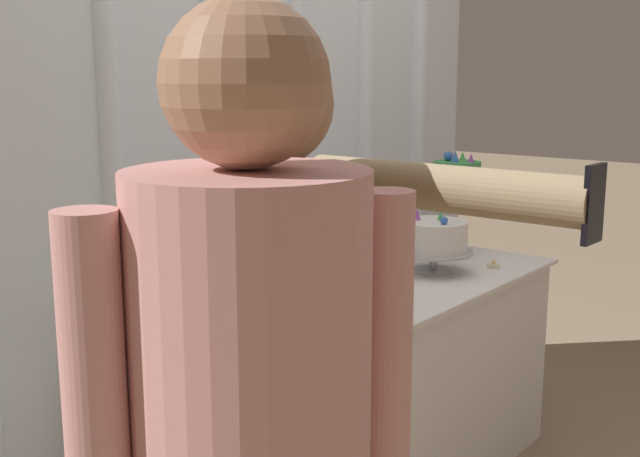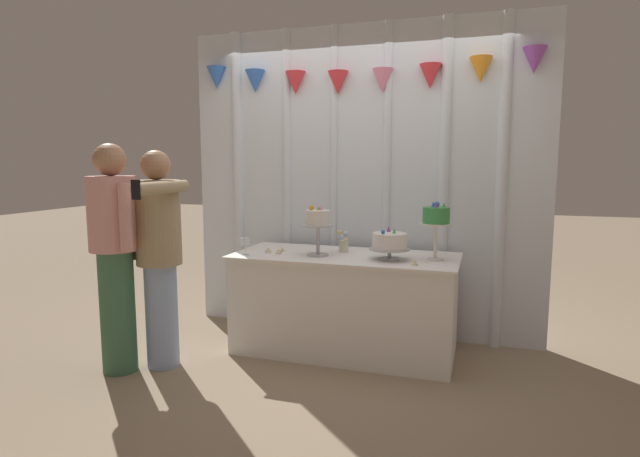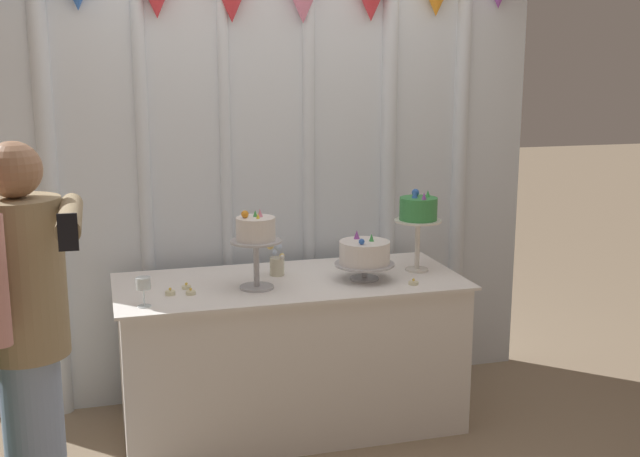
# 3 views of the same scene
# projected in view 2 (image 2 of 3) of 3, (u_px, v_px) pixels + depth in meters

# --- Properties ---
(ground_plane) EXTENTS (24.00, 24.00, 0.00)m
(ground_plane) POSITION_uv_depth(u_px,v_px,m) (341.00, 355.00, 4.07)
(ground_plane) COLOR gray
(draped_curtain) EXTENTS (3.13, 0.18, 2.68)m
(draped_curtain) POSITION_uv_depth(u_px,v_px,m) (361.00, 173.00, 4.45)
(draped_curtain) COLOR silver
(draped_curtain) RESTS_ON ground_plane
(cake_table) EXTENTS (1.77, 0.78, 0.79)m
(cake_table) POSITION_uv_depth(u_px,v_px,m) (345.00, 303.00, 4.11)
(cake_table) COLOR white
(cake_table) RESTS_ON ground_plane
(cake_display_leftmost) EXTENTS (0.25, 0.25, 0.40)m
(cake_display_leftmost) POSITION_uv_depth(u_px,v_px,m) (318.00, 221.00, 3.99)
(cake_display_leftmost) COLOR #B2B2B7
(cake_display_leftmost) RESTS_ON cake_table
(cake_display_center) EXTENTS (0.31, 0.31, 0.25)m
(cake_display_center) POSITION_uv_depth(u_px,v_px,m) (390.00, 242.00, 3.84)
(cake_display_center) COLOR #B2B2B7
(cake_display_center) RESTS_ON cake_table
(cake_display_rightmost) EXTENTS (0.25, 0.25, 0.44)m
(cake_display_rightmost) POSITION_uv_depth(u_px,v_px,m) (436.00, 218.00, 3.80)
(cake_display_rightmost) COLOR silver
(cake_display_rightmost) RESTS_ON cake_table
(wine_glass) EXTENTS (0.07, 0.07, 0.14)m
(wine_glass) POSITION_uv_depth(u_px,v_px,m) (245.00, 242.00, 4.04)
(wine_glass) COLOR silver
(wine_glass) RESTS_ON cake_table
(flower_vase) EXTENTS (0.09, 0.09, 0.18)m
(flower_vase) POSITION_uv_depth(u_px,v_px,m) (344.00, 244.00, 4.17)
(flower_vase) COLOR beige
(flower_vase) RESTS_ON cake_table
(tealight_far_left) EXTENTS (0.05, 0.05, 0.04)m
(tealight_far_left) POSITION_uv_depth(u_px,v_px,m) (269.00, 251.00, 4.15)
(tealight_far_left) COLOR beige
(tealight_far_left) RESTS_ON cake_table
(tealight_near_left) EXTENTS (0.05, 0.05, 0.03)m
(tealight_near_left) POSITION_uv_depth(u_px,v_px,m) (282.00, 250.00, 4.21)
(tealight_near_left) COLOR beige
(tealight_near_left) RESTS_ON cake_table
(tealight_near_right) EXTENTS (0.05, 0.05, 0.03)m
(tealight_near_right) POSITION_uv_depth(u_px,v_px,m) (278.00, 253.00, 4.11)
(tealight_near_right) COLOR beige
(tealight_near_right) RESTS_ON cake_table
(tealight_far_right) EXTENTS (0.05, 0.05, 0.03)m
(tealight_far_right) POSITION_uv_depth(u_px,v_px,m) (415.00, 264.00, 3.65)
(tealight_far_right) COLOR beige
(tealight_far_right) RESTS_ON cake_table
(guest_girl_blue_dress) EXTENTS (0.48, 0.69, 1.61)m
(guest_girl_blue_dress) POSITION_uv_depth(u_px,v_px,m) (158.00, 249.00, 3.74)
(guest_girl_blue_dress) COLOR #93ADD6
(guest_girl_blue_dress) RESTS_ON ground_plane
(guest_man_pink_jacket) EXTENTS (0.46, 0.46, 1.66)m
(guest_man_pink_jacket) POSITION_uv_depth(u_px,v_px,m) (114.00, 249.00, 3.66)
(guest_man_pink_jacket) COLOR #3D6B4C
(guest_man_pink_jacket) RESTS_ON ground_plane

